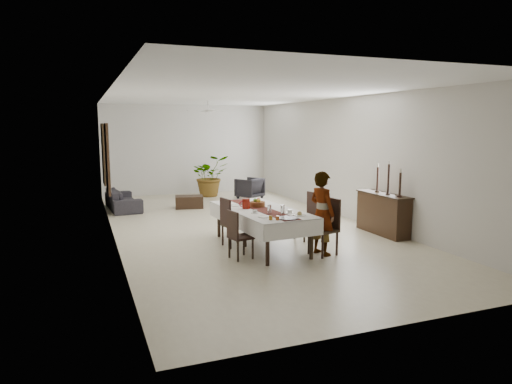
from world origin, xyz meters
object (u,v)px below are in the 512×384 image
at_px(dining_table_top, 261,211).
at_px(sideboard_body, 383,214).
at_px(sofa, 123,199).
at_px(woman, 322,213).
at_px(red_pitcher, 246,204).

xyz_separation_m(dining_table_top, sideboard_body, (3.03, 0.07, -0.30)).
distance_m(sideboard_body, sofa, 7.51).
xyz_separation_m(woman, sofa, (-3.14, 6.34, -0.51)).
bearing_deg(sideboard_body, woman, -155.11).
bearing_deg(woman, dining_table_top, 28.72).
distance_m(woman, sofa, 7.09).
xyz_separation_m(dining_table_top, red_pitcher, (-0.27, 0.13, 0.14)).
xyz_separation_m(red_pitcher, sideboard_body, (3.30, -0.06, -0.44)).
relative_size(red_pitcher, woman, 0.13).
distance_m(dining_table_top, sideboard_body, 3.05).
xyz_separation_m(sideboard_body, sofa, (-5.28, 5.34, -0.16)).
relative_size(dining_table_top, woman, 1.55).
distance_m(woman, sideboard_body, 2.38).
relative_size(red_pitcher, sofa, 0.10).
bearing_deg(sideboard_body, sofa, 134.66).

